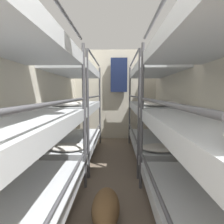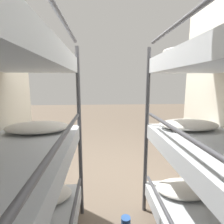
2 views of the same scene
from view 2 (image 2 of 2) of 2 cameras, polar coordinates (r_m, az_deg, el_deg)
The scene contains 3 objects.
ground_plane at distance 2.92m, azimuth -0.50°, elevation -22.54°, with size 20.00×20.00×0.00m, color #6B5B4C.
bunk_stack_right_near at distance 1.30m, azimuth -32.23°, elevation -16.04°, with size 0.77×1.91×1.95m.
tin_can at distance 2.23m, azimuth 4.53°, elevation -32.34°, with size 0.10×0.10×0.12m.
Camera 2 is at (0.15, 2.47, 1.55)m, focal length 28.00 mm.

